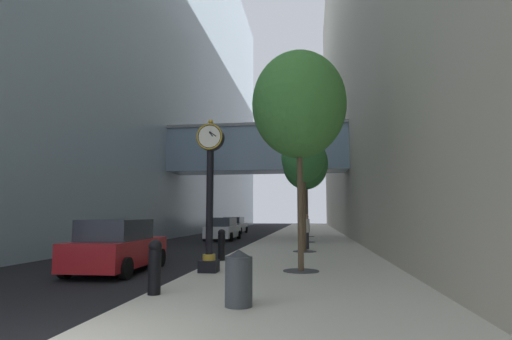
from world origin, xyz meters
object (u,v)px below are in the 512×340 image
street_clock (210,187)px  pedestrian_walking (306,230)px  car_white_far (223,229)px  bollard_nearest (155,266)px  trash_bin (239,277)px  street_tree_near (299,105)px  street_tree_mid_near (303,158)px  street_tree_mid_far (305,164)px  street_tree_far (307,176)px  car_silver_mid (234,225)px  car_red_near (118,247)px  bollard_third (222,244)px

street_clock → pedestrian_walking: (2.81, 8.43, -1.64)m
car_white_far → street_clock: bearing=-78.6°
bollard_nearest → pedestrian_walking: (3.12, 11.85, 0.32)m
street_clock → trash_bin: bearing=-68.2°
street_clock → street_tree_near: (2.74, 0.58, 2.63)m
street_tree_mid_near → pedestrian_walking: bearing=86.9°
street_tree_mid_far → street_tree_far: size_ratio=1.11×
street_tree_near → car_silver_mid: bearing=105.3°
street_tree_near → trash_bin: bearing=-102.2°
street_clock → car_white_far: size_ratio=1.00×
car_silver_mid → street_tree_near: bearing=-74.7°
car_red_near → car_white_far: car_red_near is taller
bollard_nearest → street_tree_near: (3.05, 4.01, 4.59)m
bollard_third → street_tree_near: bearing=-38.8°
street_clock → bollard_nearest: (-0.31, -3.42, -1.96)m
street_tree_near → pedestrian_walking: bearing=89.5°
car_red_near → pedestrian_walking: bearing=53.0°
bollard_third → car_red_near: 3.85m
trash_bin → street_clock: bearing=111.8°
street_tree_near → street_tree_far: size_ratio=1.15×
car_silver_mid → car_red_near: bearing=-86.9°
trash_bin → car_red_near: 6.81m
street_clock → trash_bin: 5.02m
car_white_far → street_tree_far: bearing=26.2°
bollard_third → street_tree_far: bearing=79.9°
street_tree_far → car_silver_mid: size_ratio=1.38×
trash_bin → bollard_third: bearing=105.4°
trash_bin → car_white_far: size_ratio=0.22×
bollard_nearest → street_tree_mid_far: size_ratio=0.18×
street_tree_near → street_tree_mid_near: bearing=90.0°
street_tree_near → car_white_far: 18.23m
pedestrian_walking → car_red_near: 9.96m
street_tree_mid_near → trash_bin: bearing=-95.2°
street_clock → street_tree_mid_near: street_tree_mid_near is taller
street_tree_mid_near → car_silver_mid: size_ratio=1.31×
car_silver_mid → car_white_far: bearing=-83.5°
street_tree_mid_far → street_tree_far: bearing=90.0°
bollard_nearest → trash_bin: size_ratio=1.12×
street_tree_near → car_white_far: street_tree_near is taller
street_tree_mid_near → car_silver_mid: (-7.38, 20.49, -3.78)m
street_clock → bollard_nearest: street_clock is taller
car_silver_mid → car_white_far: car_white_far is taller
bollard_third → street_tree_near: (3.05, -2.45, 4.59)m
street_tree_near → bollard_nearest: bearing=-127.3°
street_tree_far → pedestrian_walking: size_ratio=3.42×
bollard_third → street_tree_mid_near: size_ratio=0.21×
street_clock → street_tree_mid_far: (2.74, 13.63, 2.40)m
street_tree_mid_near → car_white_far: bearing=121.7°
street_clock → street_tree_mid_near: size_ratio=0.82×
street_tree_far → street_tree_mid_near: bearing=-90.0°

